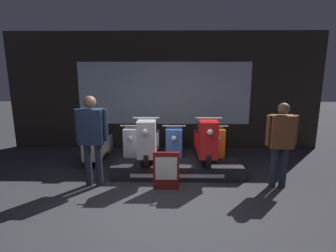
{
  "coord_description": "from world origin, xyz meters",
  "views": [
    {
      "loc": [
        0.23,
        -3.85,
        2.15
      ],
      "look_at": [
        0.13,
        1.94,
        0.94
      ],
      "focal_mm": 28.0,
      "sensor_mm": 36.0,
      "label": 1
    }
  ],
  "objects_px": {
    "scooter_backrow_1": "(136,145)",
    "person_left_browsing": "(92,133)",
    "scooter_backrow_3": "(212,145)",
    "price_sign_board": "(166,171)",
    "scooter_display_right": "(205,141)",
    "scooter_backrow_2": "(174,145)",
    "person_right_browsing": "(281,139)",
    "scooter_backrow_0": "(98,145)",
    "scooter_display_left": "(149,141)"
  },
  "relations": [
    {
      "from": "scooter_backrow_3",
      "to": "price_sign_board",
      "type": "height_order",
      "value": "scooter_backrow_3"
    },
    {
      "from": "scooter_backrow_3",
      "to": "price_sign_board",
      "type": "bearing_deg",
      "value": -124.27
    },
    {
      "from": "scooter_backrow_2",
      "to": "price_sign_board",
      "type": "xyz_separation_m",
      "value": [
        -0.15,
        -1.57,
        -0.03
      ]
    },
    {
      "from": "scooter_backrow_1",
      "to": "scooter_backrow_2",
      "type": "distance_m",
      "value": 0.92
    },
    {
      "from": "person_left_browsing",
      "to": "scooter_backrow_2",
      "type": "bearing_deg",
      "value": 42.68
    },
    {
      "from": "scooter_display_left",
      "to": "person_left_browsing",
      "type": "bearing_deg",
      "value": -143.97
    },
    {
      "from": "scooter_backrow_3",
      "to": "scooter_backrow_2",
      "type": "bearing_deg",
      "value": 180.0
    },
    {
      "from": "scooter_backrow_2",
      "to": "price_sign_board",
      "type": "bearing_deg",
      "value": -95.28
    },
    {
      "from": "scooter_display_left",
      "to": "person_right_browsing",
      "type": "xyz_separation_m",
      "value": [
        2.49,
        -0.72,
        0.24
      ]
    },
    {
      "from": "scooter_backrow_1",
      "to": "scooter_backrow_3",
      "type": "bearing_deg",
      "value": 0.0
    },
    {
      "from": "scooter_backrow_0",
      "to": "scooter_backrow_2",
      "type": "bearing_deg",
      "value": 0.0
    },
    {
      "from": "scooter_backrow_2",
      "to": "scooter_backrow_3",
      "type": "xyz_separation_m",
      "value": [
        0.92,
        0.0,
        0.0
      ]
    },
    {
      "from": "person_right_browsing",
      "to": "scooter_display_left",
      "type": "bearing_deg",
      "value": 163.85
    },
    {
      "from": "scooter_backrow_3",
      "to": "person_right_browsing",
      "type": "height_order",
      "value": "person_right_browsing"
    },
    {
      "from": "person_left_browsing",
      "to": "price_sign_board",
      "type": "height_order",
      "value": "person_left_browsing"
    },
    {
      "from": "scooter_backrow_2",
      "to": "scooter_backrow_3",
      "type": "relative_size",
      "value": 1.0
    },
    {
      "from": "scooter_backrow_2",
      "to": "person_left_browsing",
      "type": "bearing_deg",
      "value": -137.32
    },
    {
      "from": "scooter_backrow_1",
      "to": "person_right_browsing",
      "type": "relative_size",
      "value": 0.99
    },
    {
      "from": "scooter_backrow_2",
      "to": "price_sign_board",
      "type": "relative_size",
      "value": 2.19
    },
    {
      "from": "scooter_backrow_1",
      "to": "person_left_browsing",
      "type": "xyz_separation_m",
      "value": [
        -0.6,
        -1.41,
        0.63
      ]
    },
    {
      "from": "person_left_browsing",
      "to": "person_right_browsing",
      "type": "bearing_deg",
      "value": 0.0
    },
    {
      "from": "person_left_browsing",
      "to": "scooter_backrow_3",
      "type": "bearing_deg",
      "value": 29.88
    },
    {
      "from": "scooter_display_left",
      "to": "price_sign_board",
      "type": "bearing_deg",
      "value": -66.21
    },
    {
      "from": "scooter_display_right",
      "to": "scooter_backrow_3",
      "type": "bearing_deg",
      "value": 68.75
    },
    {
      "from": "scooter_backrow_1",
      "to": "person_left_browsing",
      "type": "height_order",
      "value": "person_left_browsing"
    },
    {
      "from": "scooter_backrow_1",
      "to": "person_right_browsing",
      "type": "height_order",
      "value": "person_right_browsing"
    },
    {
      "from": "scooter_backrow_2",
      "to": "scooter_backrow_1",
      "type": "bearing_deg",
      "value": 180.0
    },
    {
      "from": "scooter_display_left",
      "to": "scooter_backrow_0",
      "type": "bearing_deg",
      "value": 152.42
    },
    {
      "from": "person_left_browsing",
      "to": "person_right_browsing",
      "type": "relative_size",
      "value": 1.08
    },
    {
      "from": "scooter_backrow_3",
      "to": "scooter_backrow_0",
      "type": "bearing_deg",
      "value": 180.0
    },
    {
      "from": "scooter_backrow_0",
      "to": "person_left_browsing",
      "type": "height_order",
      "value": "person_left_browsing"
    },
    {
      "from": "scooter_backrow_1",
      "to": "scooter_backrow_3",
      "type": "xyz_separation_m",
      "value": [
        1.85,
        0.0,
        0.0
      ]
    },
    {
      "from": "person_right_browsing",
      "to": "scooter_display_right",
      "type": "bearing_deg",
      "value": 150.99
    },
    {
      "from": "scooter_backrow_2",
      "to": "person_right_browsing",
      "type": "bearing_deg",
      "value": -35.71
    },
    {
      "from": "person_left_browsing",
      "to": "scooter_backrow_0",
      "type": "bearing_deg",
      "value": 102.85
    },
    {
      "from": "scooter_backrow_3",
      "to": "price_sign_board",
      "type": "distance_m",
      "value": 1.9
    },
    {
      "from": "scooter_display_left",
      "to": "scooter_backrow_1",
      "type": "distance_m",
      "value": 0.84
    },
    {
      "from": "scooter_backrow_0",
      "to": "scooter_backrow_2",
      "type": "height_order",
      "value": "same"
    },
    {
      "from": "scooter_backrow_1",
      "to": "scooter_backrow_3",
      "type": "relative_size",
      "value": 1.0
    },
    {
      "from": "person_right_browsing",
      "to": "scooter_backrow_0",
      "type": "bearing_deg",
      "value": 159.7
    },
    {
      "from": "scooter_display_right",
      "to": "person_right_browsing",
      "type": "bearing_deg",
      "value": -29.01
    },
    {
      "from": "person_right_browsing",
      "to": "price_sign_board",
      "type": "distance_m",
      "value": 2.19
    },
    {
      "from": "person_left_browsing",
      "to": "scooter_backrow_1",
      "type": "bearing_deg",
      "value": 66.82
    },
    {
      "from": "scooter_backrow_0",
      "to": "person_left_browsing",
      "type": "bearing_deg",
      "value": -77.15
    },
    {
      "from": "scooter_display_left",
      "to": "scooter_display_right",
      "type": "distance_m",
      "value": 1.19
    },
    {
      "from": "scooter_backrow_3",
      "to": "person_left_browsing",
      "type": "height_order",
      "value": "person_left_browsing"
    },
    {
      "from": "scooter_display_right",
      "to": "scooter_backrow_3",
      "type": "relative_size",
      "value": 1.0
    },
    {
      "from": "scooter_display_right",
      "to": "scooter_backrow_0",
      "type": "bearing_deg",
      "value": 164.68
    },
    {
      "from": "scooter_display_right",
      "to": "scooter_backrow_2",
      "type": "bearing_deg",
      "value": 133.76
    },
    {
      "from": "scooter_display_right",
      "to": "price_sign_board",
      "type": "relative_size",
      "value": 2.19
    }
  ]
}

